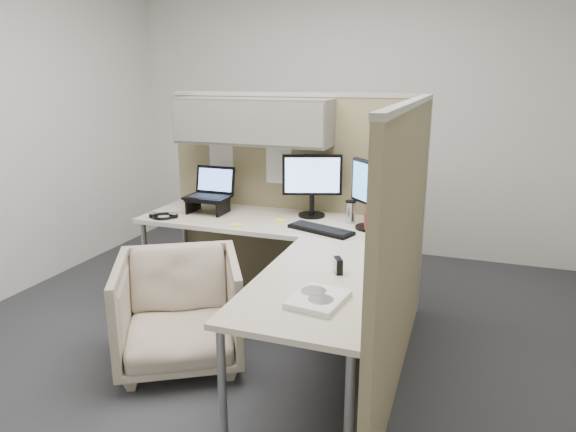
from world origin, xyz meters
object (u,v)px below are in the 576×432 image
(office_chair, at_px, (179,305))
(monitor_left, at_px, (312,180))
(keyboard, at_px, (321,230))
(desk, at_px, (285,245))

(office_chair, relative_size, monitor_left, 1.63)
(monitor_left, relative_size, keyboard, 1.01)
(office_chair, height_order, monitor_left, monitor_left)
(office_chair, height_order, keyboard, office_chair)
(office_chair, bearing_deg, monitor_left, 32.82)
(desk, relative_size, monitor_left, 4.29)
(desk, distance_m, monitor_left, 0.67)
(desk, xyz_separation_m, monitor_left, (-0.00, 0.59, 0.32))
(desk, distance_m, office_chair, 0.77)
(desk, bearing_deg, keyboard, 54.59)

